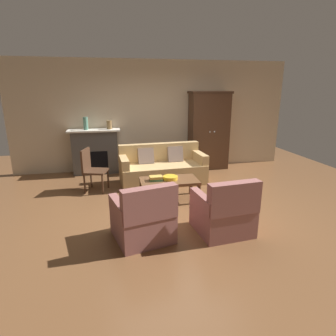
% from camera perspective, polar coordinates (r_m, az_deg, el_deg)
% --- Properties ---
extents(ground_plane, '(9.60, 9.60, 0.00)m').
position_cam_1_polar(ground_plane, '(5.38, 1.53, -7.07)').
color(ground_plane, brown).
extents(back_wall, '(7.20, 0.10, 2.80)m').
position_cam_1_polar(back_wall, '(7.48, -2.82, 10.58)').
color(back_wall, beige).
rests_on(back_wall, ground).
extents(fireplace, '(1.26, 0.48, 1.12)m').
position_cam_1_polar(fireplace, '(7.29, -14.57, 3.32)').
color(fireplace, '#4C4947').
rests_on(fireplace, ground).
extents(armoire, '(1.06, 0.57, 2.03)m').
position_cam_1_polar(armoire, '(7.55, 8.26, 7.55)').
color(armoire, '#472D1E').
rests_on(armoire, ground).
extents(couch, '(1.97, 0.97, 0.86)m').
position_cam_1_polar(couch, '(6.43, -1.19, -0.15)').
color(couch, tan).
rests_on(couch, ground).
extents(coffee_table, '(1.10, 0.60, 0.42)m').
position_cam_1_polar(coffee_table, '(5.36, 0.23, -2.93)').
color(coffee_table, brown).
rests_on(coffee_table, ground).
extents(fruit_bowl, '(0.28, 0.28, 0.07)m').
position_cam_1_polar(fruit_bowl, '(5.35, 0.49, -2.00)').
color(fruit_bowl, gold).
rests_on(fruit_bowl, coffee_table).
extents(book_stack, '(0.25, 0.19, 0.09)m').
position_cam_1_polar(book_stack, '(5.29, -2.46, -2.11)').
color(book_stack, '#427A4C').
rests_on(book_stack, coffee_table).
extents(mantel_vase_jade, '(0.11, 0.11, 0.31)m').
position_cam_1_polar(mantel_vase_jade, '(7.17, -16.42, 8.71)').
color(mantel_vase_jade, slate).
rests_on(mantel_vase_jade, fireplace).
extents(mantel_vase_bronze, '(0.13, 0.13, 0.21)m').
position_cam_1_polar(mantel_vase_bronze, '(7.15, -11.88, 8.60)').
color(mantel_vase_bronze, olive).
rests_on(mantel_vase_bronze, fireplace).
extents(armchair_near_left, '(0.92, 0.93, 0.88)m').
position_cam_1_polar(armchair_near_left, '(4.05, -5.03, -10.31)').
color(armchair_near_left, '#935B56').
rests_on(armchair_near_left, ground).
extents(armchair_near_right, '(0.85, 0.85, 0.88)m').
position_cam_1_polar(armchair_near_right, '(4.30, 11.31, -8.96)').
color(armchair_near_right, '#935B56').
rests_on(armchair_near_right, ground).
extents(side_chair_wooden, '(0.55, 0.55, 0.90)m').
position_cam_1_polar(side_chair_wooden, '(6.05, -15.31, 0.13)').
color(side_chair_wooden, '#472D1E').
rests_on(side_chair_wooden, ground).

